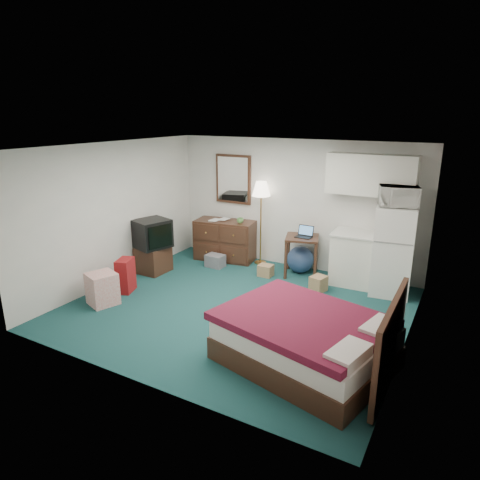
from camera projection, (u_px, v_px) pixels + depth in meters
The scene contains 25 objects.
floor at pixel (238, 308), 6.79m from camera, with size 5.00×4.50×0.01m, color #104145.
ceiling at pixel (237, 147), 6.07m from camera, with size 5.00×4.50×0.01m, color silver.
walls at pixel (237, 232), 6.43m from camera, with size 5.01×4.51×2.50m.
mirror at pixel (233, 179), 8.80m from camera, with size 0.80×0.06×1.00m, color white, non-canonical shape.
upper_cabinets at pixel (371, 175), 7.28m from camera, with size 1.50×0.35×0.70m, color silver, non-canonical shape.
headboard at pixel (390, 343), 4.69m from camera, with size 0.06×1.56×1.00m, color #382015, non-canonical shape.
dresser at pixel (225, 240), 8.90m from camera, with size 1.22×0.56×0.83m, color #382015, non-canonical shape.
floor_lamp at pixel (261, 223), 8.55m from camera, with size 0.36×0.36×1.68m, color gold, non-canonical shape.
desk at pixel (301, 256), 8.05m from camera, with size 0.60×0.60×0.76m, color #382015, non-canonical shape.
exercise_ball at pixel (300, 259), 8.22m from camera, with size 0.51×0.51×0.51m, color navy.
kitchen_counter at pixel (357, 259), 7.62m from camera, with size 0.84×0.64×0.92m, color silver, non-canonical shape.
fridge at pixel (393, 251), 7.12m from camera, with size 0.62×0.62×1.52m, color white, non-canonical shape.
bed at pixel (305, 340), 5.22m from camera, with size 1.92×1.50×0.61m, color #400D18, non-canonical shape.
tv_stand at pixel (153, 259), 8.24m from camera, with size 0.51×0.56×0.51m, color #382015, non-canonical shape.
suitcase at pixel (126, 275), 7.32m from camera, with size 0.22×0.36×0.58m, color maroon, non-canonical shape.
retail_box at pixel (102, 289), 6.85m from camera, with size 0.42×0.42×0.52m, color silver, non-canonical shape.
file_bin at pixel (215, 261), 8.54m from camera, with size 0.35×0.27×0.25m, color slate, non-canonical shape.
cardboard_box_a at pixel (266, 270), 8.06m from camera, with size 0.26×0.22×0.22m, color olive, non-canonical shape.
cardboard_box_b at pixel (318, 284), 7.38m from camera, with size 0.23×0.27×0.27m, color olive, non-canonical shape.
laptop at pixel (304, 232), 7.86m from camera, with size 0.29×0.24×0.20m, color black, non-canonical shape.
crt_tv at pixel (152, 233), 8.08m from camera, with size 0.57×0.62×0.53m, color black, non-canonical shape.
microwave at pixel (399, 194), 6.83m from camera, with size 0.60×0.33×0.41m, color white.
book_a at pixel (211, 214), 8.80m from camera, with size 0.18×0.02×0.25m, color olive.
book_b at pixel (220, 213), 8.87m from camera, with size 0.18×0.02×0.24m, color olive.
mug at pixel (240, 220), 8.57m from camera, with size 0.13×0.11×0.13m, color #589348.
Camera 1 is at (3.05, -5.39, 2.99)m, focal length 32.00 mm.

